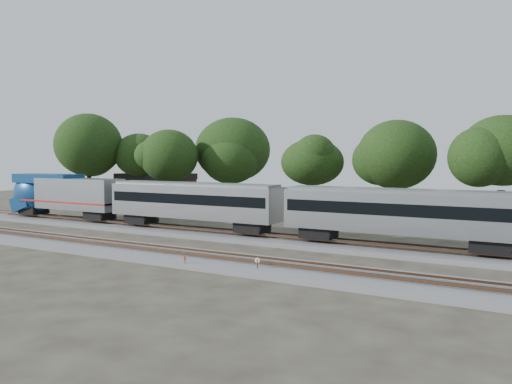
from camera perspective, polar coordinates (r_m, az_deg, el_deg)
ground at (r=40.68m, az=-6.25°, el=-6.54°), size 160.00×160.00×0.00m
track_far at (r=45.59m, az=-1.87°, el=-5.11°), size 160.00×5.00×0.73m
track_near at (r=37.51m, az=-9.82°, el=-7.16°), size 160.00×5.00×0.73m
train at (r=39.79m, az=16.14°, el=-2.11°), size 93.59×3.23×4.76m
switch_stand_red at (r=33.67m, az=-8.12°, el=-7.80°), size 0.26×0.14×0.88m
switch_stand_white at (r=31.86m, az=0.15°, el=-8.20°), size 0.34×0.11×1.09m
switch_lever at (r=33.78m, az=-5.04°, el=-8.45°), size 0.56×0.42×0.30m
brick_building at (r=77.27m, az=-11.37°, el=0.27°), size 10.74×7.87×4.98m
tree_0 at (r=75.75m, az=-18.60°, el=5.12°), size 9.34×9.34×13.17m
tree_1 at (r=74.64m, az=-13.21°, el=4.12°), size 7.86×7.86×11.08m
tree_2 at (r=63.38m, az=-9.91°, el=4.06°), size 7.70×7.70×10.85m
tree_3 at (r=66.55m, az=-2.69°, el=4.83°), size 8.55×8.55×12.05m
tree_4 at (r=57.74m, az=6.47°, el=3.38°), size 6.96×6.96×9.82m
tree_5 at (r=55.53m, az=15.77°, el=4.10°), size 7.82×7.82×11.02m
tree_6 at (r=51.93m, az=26.35°, el=4.23°), size 8.16×8.16×11.51m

